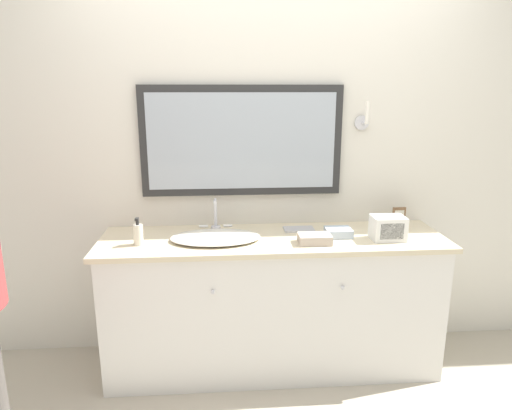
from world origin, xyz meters
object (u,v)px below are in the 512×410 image
Objects in this scene: sink_basin at (215,237)px; soap_bottle at (138,234)px; appliance_box at (388,228)px; picture_frame at (399,217)px.

sink_basin is 0.44m from soap_bottle.
sink_basin is 3.27× the size of soap_bottle.
appliance_box is at bearing -3.87° from sink_basin.
soap_bottle reaches higher than picture_frame.
picture_frame is (1.16, 0.16, 0.05)m from sink_basin.
appliance_box is 1.46× the size of picture_frame.
sink_basin reaches higher than appliance_box.
soap_bottle is 0.85× the size of appliance_box.
sink_basin is 4.05× the size of picture_frame.
appliance_box is (1.01, -0.07, 0.05)m from sink_basin.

